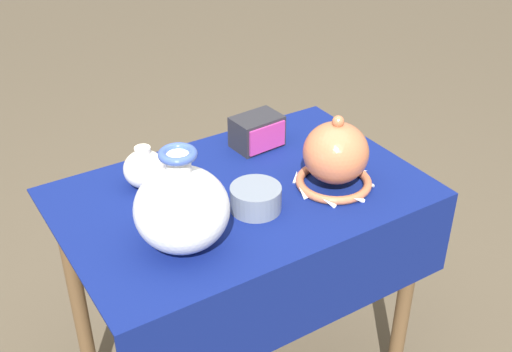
{
  "coord_description": "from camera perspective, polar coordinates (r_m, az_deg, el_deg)",
  "views": [
    {
      "loc": [
        -0.7,
        -1.18,
        1.61
      ],
      "look_at": [
        -0.0,
        -0.08,
        0.8
      ],
      "focal_mm": 45.0,
      "sensor_mm": 36.0,
      "label": 1
    }
  ],
  "objects": [
    {
      "name": "mosaic_tile_box",
      "position": [
        1.81,
        0.12,
        3.95
      ],
      "size": [
        0.14,
        0.11,
        0.09
      ],
      "rotation": [
        0.0,
        0.0,
        0.07
      ],
      "color": "#232328",
      "rests_on": "display_table"
    },
    {
      "name": "vase_tall_bulbous",
      "position": [
        1.41,
        -6.62,
        -2.84
      ],
      "size": [
        0.21,
        0.21,
        0.24
      ],
      "color": "white",
      "rests_on": "display_table"
    },
    {
      "name": "display_table",
      "position": [
        1.68,
        -1.04,
        -4.34
      ],
      "size": [
        0.92,
        0.6,
        0.71
      ],
      "color": "brown",
      "rests_on": "ground_plane"
    },
    {
      "name": "pot_squat_slate",
      "position": [
        1.55,
        -0.02,
        -1.99
      ],
      "size": [
        0.13,
        0.13,
        0.06
      ],
      "primitive_type": "cylinder",
      "color": "slate",
      "rests_on": "display_table"
    },
    {
      "name": "vase_dome_bell",
      "position": [
        1.63,
        7.07,
        1.63
      ],
      "size": [
        0.21,
        0.21,
        0.2
      ],
      "color": "#BC6642",
      "rests_on": "display_table"
    },
    {
      "name": "jar_round_ivory",
      "position": [
        1.65,
        -9.89,
        0.66
      ],
      "size": [
        0.11,
        0.11,
        0.11
      ],
      "color": "white",
      "rests_on": "display_table"
    }
  ]
}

